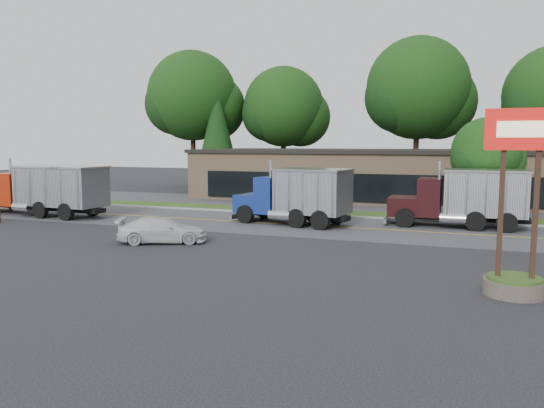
{
  "coord_description": "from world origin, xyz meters",
  "views": [
    {
      "loc": [
        8.95,
        -20.83,
        4.88
      ],
      "look_at": [
        -0.28,
        4.13,
        1.8
      ],
      "focal_mm": 35.0,
      "sensor_mm": 36.0,
      "label": 1
    }
  ],
  "objects_px": {
    "dump_truck_maroon": "(465,197)",
    "rally_car": "(163,230)",
    "dump_truck_red": "(45,189)",
    "dump_truck_blue": "(298,195)",
    "bilo_sign": "(517,233)"
  },
  "relations": [
    {
      "from": "dump_truck_maroon",
      "to": "rally_car",
      "type": "bearing_deg",
      "value": 35.89
    },
    {
      "from": "dump_truck_red",
      "to": "rally_car",
      "type": "distance_m",
      "value": 13.82
    },
    {
      "from": "bilo_sign",
      "to": "dump_truck_maroon",
      "type": "height_order",
      "value": "bilo_sign"
    },
    {
      "from": "dump_truck_red",
      "to": "dump_truck_maroon",
      "type": "distance_m",
      "value": 26.8
    },
    {
      "from": "dump_truck_maroon",
      "to": "rally_car",
      "type": "relative_size",
      "value": 1.79
    },
    {
      "from": "dump_truck_red",
      "to": "rally_car",
      "type": "xyz_separation_m",
      "value": [
        12.56,
        -5.63,
        -1.19
      ]
    },
    {
      "from": "bilo_sign",
      "to": "dump_truck_blue",
      "type": "bearing_deg",
      "value": 133.31
    },
    {
      "from": "dump_truck_blue",
      "to": "dump_truck_maroon",
      "type": "bearing_deg",
      "value": -156.48
    },
    {
      "from": "dump_truck_red",
      "to": "rally_car",
      "type": "relative_size",
      "value": 2.52
    },
    {
      "from": "dump_truck_blue",
      "to": "dump_truck_maroon",
      "type": "height_order",
      "value": "same"
    },
    {
      "from": "dump_truck_red",
      "to": "dump_truck_blue",
      "type": "xyz_separation_m",
      "value": [
        17.07,
        2.15,
        -0.02
      ]
    },
    {
      "from": "bilo_sign",
      "to": "dump_truck_red",
      "type": "xyz_separation_m",
      "value": [
        -28.06,
        9.52,
        -0.21
      ]
    },
    {
      "from": "dump_truck_red",
      "to": "dump_truck_blue",
      "type": "relative_size",
      "value": 1.47
    },
    {
      "from": "bilo_sign",
      "to": "dump_truck_blue",
      "type": "height_order",
      "value": "bilo_sign"
    },
    {
      "from": "bilo_sign",
      "to": "rally_car",
      "type": "height_order",
      "value": "bilo_sign"
    }
  ]
}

